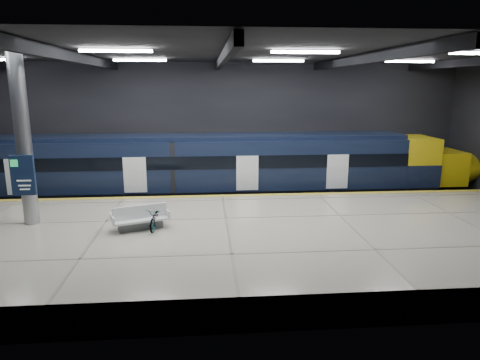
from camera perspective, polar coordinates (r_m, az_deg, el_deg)
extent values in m
plane|color=black|center=(19.67, -2.02, -7.26)|extent=(30.00, 30.00, 0.00)
cube|color=black|center=(26.64, -2.93, 6.79)|extent=(30.00, 0.10, 8.00)
cube|color=black|center=(10.85, -0.14, -1.66)|extent=(30.00, 0.10, 8.00)
cube|color=black|center=(18.56, -2.22, 16.67)|extent=(30.00, 16.00, 0.10)
cube|color=black|center=(19.22, -21.04, 14.98)|extent=(0.25, 16.00, 0.40)
cube|color=black|center=(18.54, -2.21, 15.90)|extent=(0.25, 16.00, 0.40)
cube|color=black|center=(19.74, 16.13, 15.23)|extent=(0.25, 16.00, 0.40)
cube|color=white|center=(16.83, -16.20, 16.21)|extent=(2.60, 0.18, 0.10)
cube|color=white|center=(16.97, 8.72, 16.52)|extent=(2.60, 0.18, 0.10)
cube|color=white|center=(22.74, -13.19, 15.30)|extent=(2.60, 0.18, 0.10)
cube|color=white|center=(22.85, 5.14, 15.55)|extent=(2.60, 0.18, 0.10)
cube|color=white|center=(25.00, 21.69, 14.48)|extent=(2.60, 0.18, 0.10)
cube|color=beige|center=(17.14, -1.63, -8.36)|extent=(30.00, 11.00, 1.10)
cube|color=gold|center=(21.97, -2.39, -2.12)|extent=(30.00, 0.40, 0.01)
cube|color=gray|center=(24.20, -2.57, -3.25)|extent=(30.00, 0.08, 0.16)
cube|color=gray|center=(25.58, -2.70, -2.38)|extent=(30.00, 0.08, 0.16)
cube|color=black|center=(24.77, -6.29, -1.82)|extent=(24.00, 2.58, 0.80)
cube|color=black|center=(24.39, -6.38, 2.22)|extent=(24.00, 2.80, 2.75)
cube|color=black|center=(24.17, -6.47, 5.71)|extent=(24.00, 2.30, 0.24)
cube|color=black|center=(22.95, -6.49, 2.27)|extent=(24.00, 0.04, 0.70)
cube|color=white|center=(23.16, 0.98, 0.93)|extent=(1.20, 0.05, 1.90)
cube|color=gold|center=(27.29, 22.07, 2.48)|extent=(2.00, 2.80, 2.75)
ellipsoid|color=gold|center=(28.63, 26.65, 1.53)|extent=(3.60, 2.52, 1.90)
cube|color=black|center=(27.40, 22.66, 2.84)|extent=(1.60, 2.38, 0.80)
cube|color=#595B60|center=(17.44, -13.13, -5.85)|extent=(1.78, 1.07, 0.32)
cube|color=white|center=(17.36, -13.17, -5.09)|extent=(2.30, 1.57, 0.08)
cube|color=white|center=(17.28, -13.22, -4.15)|extent=(2.02, 0.80, 0.53)
cube|color=white|center=(17.17, -16.67, -5.05)|extent=(0.36, 0.87, 0.32)
cube|color=white|center=(17.55, -9.79, -4.31)|extent=(0.36, 0.87, 0.32)
imported|color=#99999E|center=(17.27, -11.07, -4.97)|extent=(0.83, 1.74, 0.88)
cube|color=black|center=(17.42, -13.01, -5.80)|extent=(0.30, 0.19, 0.35)
cylinder|color=#9EA0A5|center=(19.01, -26.92, 4.81)|extent=(0.60, 0.60, 6.90)
cube|color=#111F3E|center=(18.83, -26.98, 0.56)|extent=(0.90, 0.12, 1.60)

